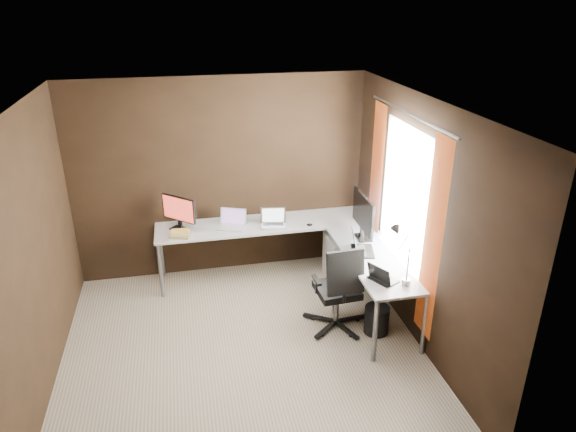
{
  "coord_description": "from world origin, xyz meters",
  "views": [
    {
      "loc": [
        -0.46,
        -4.25,
        3.36
      ],
      "look_at": [
        0.67,
        0.95,
        1.04
      ],
      "focal_mm": 32.0,
      "sensor_mm": 36.0,
      "label": 1
    }
  ],
  "objects_px": {
    "laptop_black_small": "(382,277)",
    "office_chair": "(338,303)",
    "laptop_white": "(232,223)",
    "monitor_left": "(179,211)",
    "laptop_black_big": "(360,248)",
    "laptop_silver": "(273,222)",
    "wastebasket": "(376,320)",
    "monitor_right": "(363,215)",
    "desk_lamp": "(400,247)",
    "book_stack": "(180,234)",
    "drawer_pedestal": "(344,259)"
  },
  "relations": [
    {
      "from": "wastebasket",
      "to": "monitor_left",
      "type": "bearing_deg",
      "value": 142.68
    },
    {
      "from": "monitor_right",
      "to": "laptop_black_small",
      "type": "height_order",
      "value": "monitor_right"
    },
    {
      "from": "drawer_pedestal",
      "to": "wastebasket",
      "type": "bearing_deg",
      "value": -89.54
    },
    {
      "from": "laptop_silver",
      "to": "book_stack",
      "type": "height_order",
      "value": "laptop_silver"
    },
    {
      "from": "wastebasket",
      "to": "office_chair",
      "type": "bearing_deg",
      "value": 154.63
    },
    {
      "from": "laptop_black_big",
      "to": "book_stack",
      "type": "xyz_separation_m",
      "value": [
        -1.93,
        0.82,
        -0.02
      ]
    },
    {
      "from": "laptop_black_small",
      "to": "wastebasket",
      "type": "bearing_deg",
      "value": -46.78
    },
    {
      "from": "monitor_right",
      "to": "wastebasket",
      "type": "bearing_deg",
      "value": 174.79
    },
    {
      "from": "office_chair",
      "to": "monitor_right",
      "type": "bearing_deg",
      "value": 49.58
    },
    {
      "from": "monitor_right",
      "to": "laptop_black_small",
      "type": "xyz_separation_m",
      "value": [
        -0.14,
        -0.96,
        -0.26
      ]
    },
    {
      "from": "monitor_left",
      "to": "drawer_pedestal",
      "type": "bearing_deg",
      "value": 31.41
    },
    {
      "from": "desk_lamp",
      "to": "office_chair",
      "type": "height_order",
      "value": "desk_lamp"
    },
    {
      "from": "laptop_silver",
      "to": "desk_lamp",
      "type": "distance_m",
      "value": 1.89
    },
    {
      "from": "laptop_silver",
      "to": "desk_lamp",
      "type": "height_order",
      "value": "desk_lamp"
    },
    {
      "from": "book_stack",
      "to": "laptop_black_big",
      "type": "bearing_deg",
      "value": -22.87
    },
    {
      "from": "laptop_silver",
      "to": "wastebasket",
      "type": "xyz_separation_m",
      "value": [
        0.86,
        -1.39,
        -0.62
      ]
    },
    {
      "from": "laptop_black_small",
      "to": "office_chair",
      "type": "bearing_deg",
      "value": 16.18
    },
    {
      "from": "desk_lamp",
      "to": "monitor_right",
      "type": "bearing_deg",
      "value": 76.19
    },
    {
      "from": "office_chair",
      "to": "wastebasket",
      "type": "relative_size",
      "value": 3.29
    },
    {
      "from": "laptop_white",
      "to": "laptop_silver",
      "type": "height_order",
      "value": "laptop_white"
    },
    {
      "from": "laptop_black_big",
      "to": "book_stack",
      "type": "distance_m",
      "value": 2.1
    },
    {
      "from": "monitor_left",
      "to": "office_chair",
      "type": "relative_size",
      "value": 0.42
    },
    {
      "from": "book_stack",
      "to": "desk_lamp",
      "type": "distance_m",
      "value": 2.59
    },
    {
      "from": "laptop_white",
      "to": "laptop_black_big",
      "type": "relative_size",
      "value": 0.99
    },
    {
      "from": "laptop_white",
      "to": "book_stack",
      "type": "height_order",
      "value": "laptop_white"
    },
    {
      "from": "laptop_black_small",
      "to": "monitor_right",
      "type": "bearing_deg",
      "value": -36.29
    },
    {
      "from": "monitor_right",
      "to": "laptop_white",
      "type": "height_order",
      "value": "monitor_right"
    },
    {
      "from": "monitor_left",
      "to": "desk_lamp",
      "type": "relative_size",
      "value": 0.68
    },
    {
      "from": "monitor_left",
      "to": "laptop_silver",
      "type": "bearing_deg",
      "value": 36.49
    },
    {
      "from": "laptop_black_small",
      "to": "monitor_left",
      "type": "bearing_deg",
      "value": 21.07
    },
    {
      "from": "wastebasket",
      "to": "laptop_silver",
      "type": "bearing_deg",
      "value": 121.67
    },
    {
      "from": "monitor_left",
      "to": "laptop_black_small",
      "type": "height_order",
      "value": "monitor_left"
    },
    {
      "from": "monitor_right",
      "to": "office_chair",
      "type": "relative_size",
      "value": 0.65
    },
    {
      "from": "laptop_black_big",
      "to": "laptop_black_small",
      "type": "distance_m",
      "value": 0.64
    },
    {
      "from": "laptop_black_small",
      "to": "book_stack",
      "type": "height_order",
      "value": "laptop_black_small"
    },
    {
      "from": "laptop_white",
      "to": "office_chair",
      "type": "height_order",
      "value": "office_chair"
    },
    {
      "from": "monitor_left",
      "to": "wastebasket",
      "type": "xyz_separation_m",
      "value": [
        1.98,
        -1.51,
        -0.82
      ]
    },
    {
      "from": "laptop_black_big",
      "to": "wastebasket",
      "type": "bearing_deg",
      "value": -159.37
    },
    {
      "from": "monitor_right",
      "to": "laptop_black_small",
      "type": "distance_m",
      "value": 1.0
    },
    {
      "from": "drawer_pedestal",
      "to": "office_chair",
      "type": "relative_size",
      "value": 0.6
    },
    {
      "from": "laptop_black_small",
      "to": "desk_lamp",
      "type": "relative_size",
      "value": 0.54
    },
    {
      "from": "laptop_white",
      "to": "laptop_black_big",
      "type": "bearing_deg",
      "value": -14.83
    },
    {
      "from": "laptop_silver",
      "to": "monitor_left",
      "type": "bearing_deg",
      "value": -176.63
    },
    {
      "from": "monitor_left",
      "to": "book_stack",
      "type": "distance_m",
      "value": 0.29
    },
    {
      "from": "monitor_right",
      "to": "laptop_silver",
      "type": "distance_m",
      "value": 1.14
    },
    {
      "from": "monitor_left",
      "to": "laptop_black_big",
      "type": "distance_m",
      "value": 2.19
    },
    {
      "from": "laptop_silver",
      "to": "wastebasket",
      "type": "relative_size",
      "value": 1.1
    },
    {
      "from": "office_chair",
      "to": "laptop_black_small",
      "type": "bearing_deg",
      "value": -49.13
    },
    {
      "from": "laptop_silver",
      "to": "book_stack",
      "type": "xyz_separation_m",
      "value": [
        -1.13,
        -0.09,
        -0.01
      ]
    },
    {
      "from": "monitor_right",
      "to": "desk_lamp",
      "type": "bearing_deg",
      "value": -178.89
    }
  ]
}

